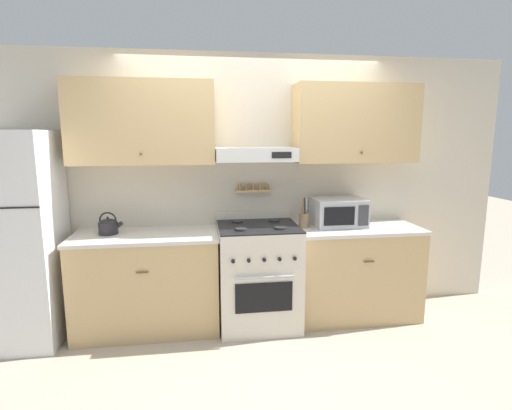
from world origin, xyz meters
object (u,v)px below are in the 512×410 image
object	(u,v)px
stove_range	(258,275)
refrigerator	(9,239)
tea_kettle	(108,226)
microwave	(338,212)
utensil_crock	(304,219)

from	to	relation	value
stove_range	refrigerator	distance (m)	2.17
stove_range	tea_kettle	bearing A→B (deg)	175.86
refrigerator	microwave	world-z (taller)	refrigerator
refrigerator	tea_kettle	distance (m)	0.80
refrigerator	tea_kettle	world-z (taller)	refrigerator
stove_range	utensil_crock	distance (m)	0.69
tea_kettle	microwave	world-z (taller)	microwave
microwave	tea_kettle	bearing A→B (deg)	-179.53
tea_kettle	microwave	distance (m)	2.16
microwave	utensil_crock	size ratio (longest dim) A/B	1.68
tea_kettle	utensil_crock	size ratio (longest dim) A/B	0.75
refrigerator	microwave	xyz separation A→B (m)	(2.94, 0.12, 0.13)
stove_range	refrigerator	xyz separation A→B (m)	(-2.13, -0.00, 0.43)
refrigerator	utensil_crock	bearing A→B (deg)	2.24
stove_range	microwave	world-z (taller)	microwave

